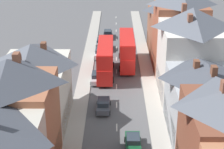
# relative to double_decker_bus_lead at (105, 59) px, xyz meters

# --- Properties ---
(pavement_left) EXTENTS (2.20, 104.00, 0.14)m
(pavement_left) POSITION_rel_double_decker_bus_lead_xyz_m (-3.29, -8.44, -2.75)
(pavement_left) COLOR #A8A399
(pavement_left) RESTS_ON ground
(pavement_right) EXTENTS (2.20, 104.00, 0.14)m
(pavement_right) POSITION_rel_double_decker_bus_lead_xyz_m (6.91, -8.44, -2.75)
(pavement_right) COLOR #A8A399
(pavement_right) RESTS_ON ground
(centre_line_dashes) EXTENTS (0.14, 97.80, 0.01)m
(centre_line_dashes) POSITION_rel_double_decker_bus_lead_xyz_m (1.81, -10.44, -2.81)
(centre_line_dashes) COLOR silver
(centre_line_dashes) RESTS_ON ground
(terrace_row_right) EXTENTS (8.00, 75.00, 14.13)m
(terrace_row_right) POSITION_rel_double_decker_bus_lead_xyz_m (11.99, -20.23, 2.82)
(terrace_row_right) COLOR #BCB7A8
(terrace_row_right) RESTS_ON ground
(double_decker_bus_lead) EXTENTS (2.74, 10.80, 5.30)m
(double_decker_bus_lead) POSITION_rel_double_decker_bus_lead_xyz_m (0.00, 0.00, 0.00)
(double_decker_bus_lead) COLOR red
(double_decker_bus_lead) RESTS_ON ground
(double_decker_bus_far_approaching) EXTENTS (2.74, 10.80, 5.30)m
(double_decker_bus_far_approaching) POSITION_rel_double_decker_bus_lead_xyz_m (3.60, 4.43, 0.00)
(double_decker_bus_far_approaching) COLOR red
(double_decker_bus_far_approaching) RESTS_ON ground
(car_near_blue) EXTENTS (1.90, 4.48, 1.63)m
(car_near_blue) POSITION_rel_double_decker_bus_lead_xyz_m (-1.29, -2.75, -1.99)
(car_near_blue) COLOR #B7BABF
(car_near_blue) RESTS_ON ground
(car_near_silver) EXTENTS (1.90, 4.40, 1.63)m
(car_near_silver) POSITION_rel_double_decker_bus_lead_xyz_m (0.01, -11.98, -1.99)
(car_near_silver) COLOR #4C515B
(car_near_silver) RESTS_ON ground
(car_parked_left_a) EXTENTS (1.90, 4.32, 1.70)m
(car_parked_left_a) POSITION_rel_double_decker_bus_lead_xyz_m (0.01, 20.24, -1.96)
(car_parked_left_a) COLOR black
(car_parked_left_a) RESTS_ON ground
(car_parked_right_a) EXTENTS (1.90, 3.84, 1.58)m
(car_parked_right_a) POSITION_rel_double_decker_bus_lead_xyz_m (-1.29, 14.60, -2.02)
(car_parked_right_a) COLOR gray
(car_parked_right_a) RESTS_ON ground
(car_mid_black) EXTENTS (1.90, 3.81, 1.64)m
(car_mid_black) POSITION_rel_double_decker_bus_lead_xyz_m (3.61, -20.85, -1.99)
(car_mid_black) COLOR #144728
(car_mid_black) RESTS_ON ground
(car_parked_left_b) EXTENTS (1.90, 4.51, 1.71)m
(car_parked_left_b) POSITION_rel_double_decker_bus_lead_xyz_m (-1.29, 8.34, -1.96)
(car_parked_left_b) COLOR silver
(car_parked_left_b) RESTS_ON ground
(car_mid_white) EXTENTS (1.90, 4.02, 1.65)m
(car_mid_white) POSITION_rel_double_decker_bus_lead_xyz_m (0.01, 12.71, -1.99)
(car_mid_white) COLOR black
(car_mid_white) RESTS_ON ground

